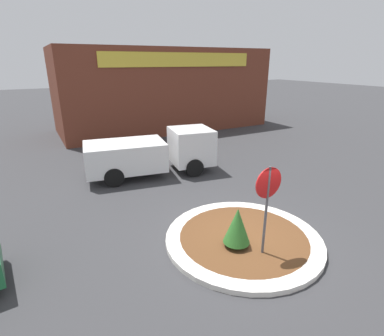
% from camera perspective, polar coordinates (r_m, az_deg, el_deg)
% --- Properties ---
extents(ground_plane, '(120.00, 120.00, 0.00)m').
position_cam_1_polar(ground_plane, '(9.20, 9.67, -13.47)').
color(ground_plane, '#38383A').
extents(traffic_island, '(4.54, 4.54, 0.15)m').
position_cam_1_polar(traffic_island, '(9.16, 9.70, -13.08)').
color(traffic_island, silver).
rests_on(traffic_island, ground_plane).
extents(stop_sign, '(0.81, 0.07, 2.59)m').
position_cam_1_polar(stop_sign, '(7.74, 14.18, -5.11)').
color(stop_sign, '#4C4C51').
rests_on(stop_sign, ground_plane).
extents(island_shrub, '(0.74, 0.74, 1.14)m').
position_cam_1_polar(island_shrub, '(8.35, 8.61, -10.79)').
color(island_shrub, brown).
rests_on(island_shrub, traffic_island).
extents(utility_truck, '(6.01, 2.95, 2.00)m').
position_cam_1_polar(utility_truck, '(13.83, -7.49, 2.98)').
color(utility_truck, white).
rests_on(utility_truck, ground_plane).
extents(storefront_building, '(15.52, 6.07, 5.88)m').
position_cam_1_polar(storefront_building, '(23.84, -5.45, 14.72)').
color(storefront_building, brown).
rests_on(storefront_building, ground_plane).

